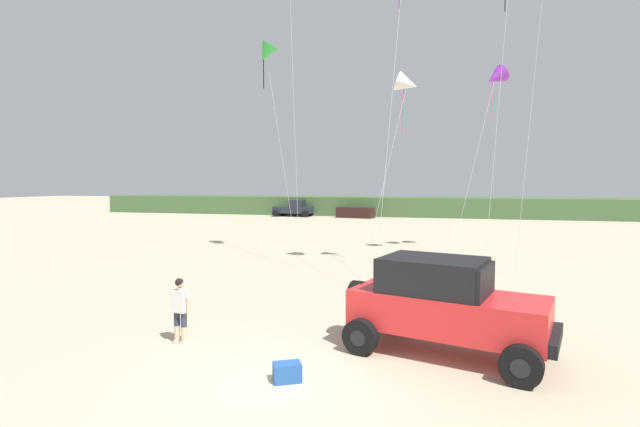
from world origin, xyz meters
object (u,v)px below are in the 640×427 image
object	(u,v)px
kite_yellow_diamond	(495,78)
person_watching	(180,307)
cooler_box	(287,372)
kite_green_box	(407,84)
distant_sedan	(355,213)
kite_pink_ribbon	(266,53)
jeep	(444,304)
distant_pickup	(294,209)

from	to	relation	value
kite_yellow_diamond	person_watching	bearing A→B (deg)	-117.09
cooler_box	kite_green_box	distance (m)	15.74
person_watching	distant_sedan	bearing A→B (deg)	94.41
kite_pink_ribbon	jeep	bearing A→B (deg)	-54.14
kite_yellow_diamond	kite_green_box	world-z (taller)	kite_yellow_diamond
kite_yellow_diamond	kite_pink_ribbon	world-z (taller)	kite_pink_ribbon
kite_green_box	cooler_box	bearing A→B (deg)	-95.84
kite_yellow_diamond	jeep	bearing A→B (deg)	-99.03
jeep	person_watching	distance (m)	6.44
distant_pickup	distant_sedan	size ratio (longest dim) A/B	1.11
cooler_box	kite_green_box	xyz separation A→B (m)	(1.36, 13.28, 8.34)
kite_pink_ribbon	kite_yellow_diamond	bearing A→B (deg)	16.62
distant_pickup	distant_sedan	xyz separation A→B (m)	(7.50, -0.41, -0.34)
jeep	kite_pink_ribbon	distance (m)	18.83
kite_yellow_diamond	kite_pink_ribbon	bearing A→B (deg)	-163.38
person_watching	kite_yellow_diamond	size ratio (longest dim) A/B	0.16
person_watching	distant_sedan	size ratio (longest dim) A/B	0.40
kite_green_box	person_watching	bearing A→B (deg)	-111.37
distant_sedan	person_watching	bearing A→B (deg)	-74.70
jeep	person_watching	bearing A→B (deg)	-171.25
cooler_box	person_watching	bearing A→B (deg)	128.52
jeep	kite_yellow_diamond	bearing A→B (deg)	80.97
distant_pickup	distant_sedan	bearing A→B (deg)	-3.10
distant_pickup	kite_pink_ribbon	world-z (taller)	kite_pink_ribbon
jeep	distant_pickup	bearing A→B (deg)	112.18
kite_pink_ribbon	kite_green_box	bearing A→B (deg)	-15.66
distant_pickup	kite_pink_ribbon	size ratio (longest dim) A/B	0.40
kite_yellow_diamond	distant_pickup	bearing A→B (deg)	127.88
person_watching	kite_yellow_diamond	world-z (taller)	kite_yellow_diamond
person_watching	cooler_box	size ratio (longest dim) A/B	2.98
jeep	distant_sedan	world-z (taller)	jeep
jeep	distant_sedan	distance (m)	42.78
kite_green_box	kite_yellow_diamond	bearing A→B (deg)	52.80
cooler_box	distant_sedan	xyz separation A→B (m)	(-6.57, 44.08, 0.41)
jeep	kite_green_box	distance (m)	13.23
jeep	kite_green_box	bearing A→B (deg)	99.02
cooler_box	distant_pickup	size ratio (longest dim) A/B	0.12
jeep	person_watching	size ratio (longest dim) A/B	3.01
distant_pickup	kite_green_box	distance (m)	35.63
cooler_box	distant_sedan	distance (m)	44.57
kite_pink_ribbon	distant_sedan	bearing A→B (deg)	90.47
kite_yellow_diamond	kite_pink_ribbon	xyz separation A→B (m)	(-12.06, -3.60, 1.20)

